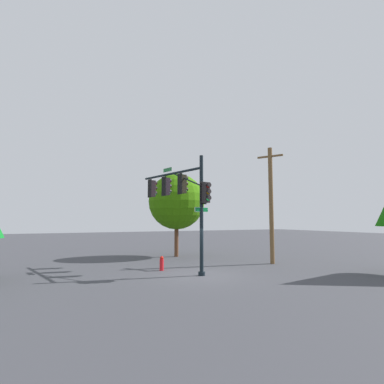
{
  "coord_description": "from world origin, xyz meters",
  "views": [
    {
      "loc": [
        -14.58,
        7.78,
        2.95
      ],
      "look_at": [
        0.29,
        0.43,
        4.47
      ],
      "focal_mm": 28.52,
      "sensor_mm": 36.0,
      "label": 1
    }
  ],
  "objects_px": {
    "tree_near": "(177,202)",
    "utility_pole": "(271,203)",
    "signal_pole_assembly": "(181,193)",
    "fire_hydrant": "(162,263)"
  },
  "relations": [
    {
      "from": "tree_near",
      "to": "utility_pole",
      "type": "bearing_deg",
      "value": -147.19
    },
    {
      "from": "utility_pole",
      "to": "signal_pole_assembly",
      "type": "bearing_deg",
      "value": 88.97
    },
    {
      "from": "utility_pole",
      "to": "fire_hydrant",
      "type": "height_order",
      "value": "utility_pole"
    },
    {
      "from": "signal_pole_assembly",
      "to": "tree_near",
      "type": "bearing_deg",
      "value": -21.44
    },
    {
      "from": "signal_pole_assembly",
      "to": "tree_near",
      "type": "relative_size",
      "value": 0.96
    },
    {
      "from": "signal_pole_assembly",
      "to": "tree_near",
      "type": "distance_m",
      "value": 6.91
    },
    {
      "from": "signal_pole_assembly",
      "to": "tree_near",
      "type": "xyz_separation_m",
      "value": [
        6.44,
        -2.53,
        -0.1
      ]
    },
    {
      "from": "signal_pole_assembly",
      "to": "fire_hydrant",
      "type": "relative_size",
      "value": 7.81
    },
    {
      "from": "fire_hydrant",
      "to": "tree_near",
      "type": "bearing_deg",
      "value": -30.69
    },
    {
      "from": "fire_hydrant",
      "to": "tree_near",
      "type": "relative_size",
      "value": 0.12
    }
  ]
}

